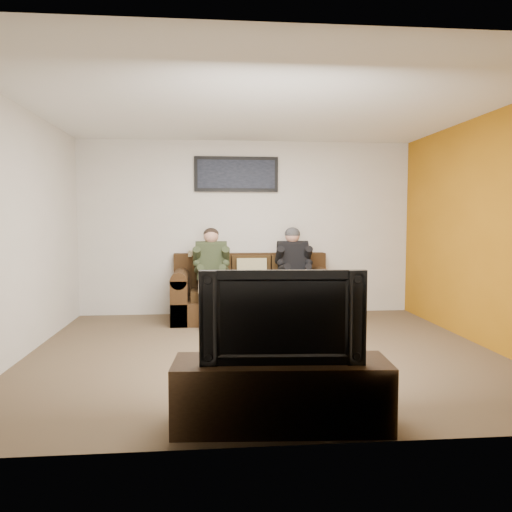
{
  "coord_description": "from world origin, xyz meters",
  "views": [
    {
      "loc": [
        -0.57,
        -5.28,
        1.43
      ],
      "look_at": [
        0.03,
        1.2,
        0.95
      ],
      "focal_mm": 35.0,
      "sensor_mm": 36.0,
      "label": 1
    }
  ],
  "objects": [
    {
      "name": "throw_blanket",
      "position": [
        -0.65,
        2.11,
        0.92
      ],
      "size": [
        0.46,
        0.23,
        0.08
      ],
      "primitive_type": "cube",
      "color": "tan",
      "rests_on": "sofa"
    },
    {
      "name": "television",
      "position": [
        -0.09,
        -1.95,
        0.78
      ],
      "size": [
        1.11,
        0.22,
        0.63
      ],
      "primitive_type": "imported",
      "rotation": [
        0.0,
        0.0,
        -0.07
      ],
      "color": "black",
      "rests_on": "tv_stand"
    },
    {
      "name": "floor",
      "position": [
        0.0,
        0.0,
        0.0
      ],
      "size": [
        5.0,
        5.0,
        0.0
      ],
      "primitive_type": "plane",
      "color": "brown",
      "rests_on": "ground"
    },
    {
      "name": "framed_poster",
      "position": [
        -0.17,
        2.22,
        2.1
      ],
      "size": [
        1.25,
        0.05,
        0.52
      ],
      "color": "black",
      "rests_on": "wall_back"
    },
    {
      "name": "wall_right",
      "position": [
        2.5,
        0.0,
        1.3
      ],
      "size": [
        0.0,
        4.5,
        4.5
      ],
      "primitive_type": "plane",
      "rotation": [
        1.57,
        0.0,
        -1.57
      ],
      "color": "beige",
      "rests_on": "ground"
    },
    {
      "name": "person_right",
      "position": [
        0.62,
        1.64,
        0.74
      ],
      "size": [
        0.51,
        0.86,
        1.32
      ],
      "color": "black",
      "rests_on": "sofa"
    },
    {
      "name": "cat",
      "position": [
        0.07,
        1.63,
        0.55
      ],
      "size": [
        0.66,
        0.26,
        0.24
      ],
      "color": "#4F3E1F",
      "rests_on": "sofa"
    },
    {
      "name": "wall_front",
      "position": [
        0.0,
        -2.25,
        1.3
      ],
      "size": [
        5.0,
        0.0,
        5.0
      ],
      "primitive_type": "plane",
      "rotation": [
        -1.57,
        0.0,
        0.0
      ],
      "color": "beige",
      "rests_on": "ground"
    },
    {
      "name": "throw_pillow",
      "position": [
        0.03,
        1.87,
        0.66
      ],
      "size": [
        0.43,
        0.21,
        0.43
      ],
      "primitive_type": "cube",
      "rotation": [
        -0.21,
        0.0,
        0.0
      ],
      "color": "#9A9065",
      "rests_on": "sofa"
    },
    {
      "name": "tv_stand",
      "position": [
        -0.09,
        -1.95,
        0.23
      ],
      "size": [
        1.51,
        0.57,
        0.46
      ],
      "primitive_type": "cube",
      "rotation": [
        0.0,
        0.0,
        -0.07
      ],
      "color": "#312010",
      "rests_on": "ground"
    },
    {
      "name": "wall_left",
      "position": [
        -2.5,
        0.0,
        1.3
      ],
      "size": [
        0.0,
        4.5,
        4.5
      ],
      "primitive_type": "plane",
      "rotation": [
        1.57,
        0.0,
        1.57
      ],
      "color": "beige",
      "rests_on": "ground"
    },
    {
      "name": "accent_wall_right",
      "position": [
        2.49,
        0.0,
        1.3
      ],
      "size": [
        0.0,
        4.5,
        4.5
      ],
      "primitive_type": "plane",
      "rotation": [
        1.57,
        0.0,
        -1.57
      ],
      "color": "#AA6A11",
      "rests_on": "ground"
    },
    {
      "name": "wall_back",
      "position": [
        0.0,
        2.25,
        1.3
      ],
      "size": [
        5.0,
        0.0,
        5.0
      ],
      "primitive_type": "plane",
      "rotation": [
        1.57,
        0.0,
        0.0
      ],
      "color": "beige",
      "rests_on": "ground"
    },
    {
      "name": "ceiling",
      "position": [
        0.0,
        0.0,
        2.6
      ],
      "size": [
        5.0,
        5.0,
        0.0
      ],
      "primitive_type": "plane",
      "rotation": [
        3.14,
        0.0,
        0.0
      ],
      "color": "silver",
      "rests_on": "ground"
    },
    {
      "name": "sofa",
      "position": [
        0.03,
        1.83,
        0.35
      ],
      "size": [
        2.26,
        0.98,
        0.92
      ],
      "color": "#331F0F",
      "rests_on": "ground"
    },
    {
      "name": "person_left",
      "position": [
        -0.55,
        1.64,
        0.74
      ],
      "size": [
        0.51,
        0.87,
        1.31
      ],
      "color": "#866F54",
      "rests_on": "sofa"
    }
  ]
}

